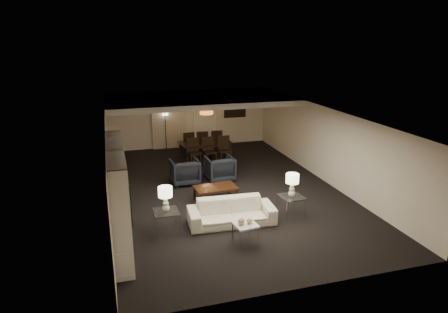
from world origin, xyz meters
TOP-DOWN VIEW (x-y plane):
  - floor at (0.00, 0.00)m, footprint 11.00×11.00m
  - ceiling at (0.00, 0.00)m, footprint 7.00×11.00m
  - wall_back at (0.00, 5.50)m, footprint 7.00×0.02m
  - wall_front at (0.00, -5.50)m, footprint 7.00×0.02m
  - wall_left at (-3.50, 0.00)m, footprint 0.02×11.00m
  - wall_right at (3.50, 0.00)m, footprint 0.02×11.00m
  - ceiling_soffit at (0.00, 3.50)m, footprint 7.00×4.00m
  - curtains at (-0.90, 5.42)m, footprint 1.50×0.12m
  - door at (0.70, 5.47)m, footprint 0.90×0.05m
  - painting at (2.10, 5.46)m, footprint 0.95×0.04m
  - media_unit at (-3.31, -2.60)m, footprint 0.38×3.40m
  - pendant_light at (0.30, 3.50)m, footprint 0.52×0.52m
  - sofa at (-0.50, -2.43)m, footprint 2.30×1.02m
  - coffee_table at (-0.50, -0.83)m, footprint 1.28×0.79m
  - armchair_left at (-1.10, 0.87)m, footprint 0.91×0.94m
  - armchair_right at (0.10, 0.87)m, footprint 0.95×0.97m
  - side_table_left at (-2.20, -2.43)m, footprint 0.63×0.63m
  - side_table_right at (1.20, -2.43)m, footprint 0.67×0.67m
  - table_lamp_left at (-2.20, -2.43)m, footprint 0.37×0.37m
  - table_lamp_right at (1.20, -2.43)m, footprint 0.38×0.38m
  - marble_table at (-0.50, -3.53)m, footprint 0.58×0.58m
  - gold_gourd_a at (-0.60, -3.53)m, footprint 0.16×0.16m
  - gold_gourd_b at (-0.40, -3.53)m, footprint 0.14×0.14m
  - television at (-3.28, -1.98)m, footprint 1.07×0.14m
  - vase_blue at (-3.31, -3.77)m, footprint 0.18×0.18m
  - vase_amber at (-3.31, -3.26)m, footprint 0.16×0.16m
  - floor_speaker at (-3.07, -1.86)m, footprint 0.13×0.13m
  - dining_table at (0.21, 3.31)m, footprint 2.11×1.34m
  - chair_nl at (-0.39, 2.66)m, footprint 0.53×0.53m
  - chair_nm at (0.21, 2.66)m, footprint 0.53×0.53m
  - chair_nr at (0.81, 2.66)m, footprint 0.50×0.50m
  - chair_fl at (-0.39, 3.96)m, footprint 0.52×0.52m
  - chair_fm at (0.21, 3.96)m, footprint 0.54×0.54m
  - chair_fr at (0.81, 3.96)m, footprint 0.53×0.53m
  - floor_lamp at (-1.10, 5.20)m, footprint 0.29×0.29m

SIDE VIEW (x-z plane):
  - floor at x=0.00m, z-range 0.00..0.00m
  - coffee_table at x=-0.50m, z-range 0.00..0.44m
  - marble_table at x=-0.50m, z-range 0.00..0.52m
  - side_table_left at x=-2.20m, z-range 0.00..0.58m
  - side_table_right at x=1.20m, z-range 0.00..0.58m
  - sofa at x=-0.50m, z-range 0.00..0.66m
  - dining_table at x=0.21m, z-range 0.00..0.70m
  - armchair_left at x=-1.10m, z-range 0.00..0.84m
  - armchair_right at x=0.10m, z-range 0.00..0.84m
  - chair_nl at x=-0.39m, z-range 0.00..1.04m
  - chair_nm at x=0.21m, z-range 0.00..1.04m
  - chair_nr at x=0.81m, z-range 0.00..1.04m
  - chair_fl at x=-0.39m, z-range 0.00..1.04m
  - chair_fm at x=0.21m, z-range 0.00..1.04m
  - chair_fr at x=0.81m, z-range 0.00..1.04m
  - floor_speaker at x=-3.07m, z-range 0.00..1.14m
  - gold_gourd_b at x=-0.40m, z-range 0.52..0.66m
  - gold_gourd_a at x=-0.60m, z-range 0.52..0.68m
  - floor_lamp at x=-1.10m, z-range 0.00..1.74m
  - table_lamp_left at x=-2.20m, z-range 0.58..1.22m
  - table_lamp_right at x=1.20m, z-range 0.58..1.22m
  - door at x=0.70m, z-range 0.00..2.10m
  - television at x=-3.28m, z-range 0.75..1.37m
  - vase_blue at x=-3.31m, z-range 1.06..1.25m
  - media_unit at x=-3.31m, z-range 0.00..2.35m
  - curtains at x=-0.90m, z-range 0.00..2.40m
  - wall_back at x=0.00m, z-range 0.00..2.50m
  - wall_front at x=0.00m, z-range 0.00..2.50m
  - wall_left at x=-3.50m, z-range 0.00..2.50m
  - wall_right at x=3.50m, z-range 0.00..2.50m
  - painting at x=2.10m, z-range 1.23..1.88m
  - vase_amber at x=-3.31m, z-range 1.56..1.73m
  - pendant_light at x=0.30m, z-range 1.80..2.04m
  - ceiling_soffit at x=0.00m, z-range 2.30..2.50m
  - ceiling at x=0.00m, z-range 2.49..2.51m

